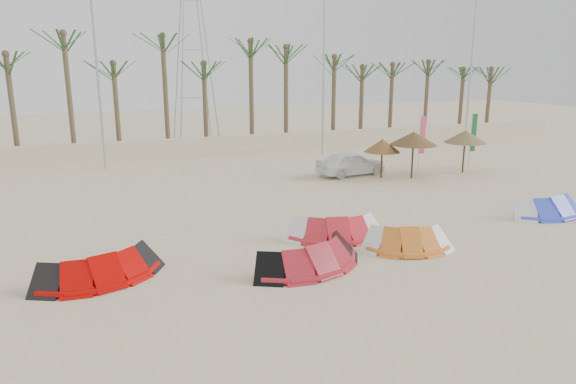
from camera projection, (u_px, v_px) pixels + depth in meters
name	position (u px, v px, depth m)	size (l,w,h in m)	color
ground	(368.00, 287.00, 14.07)	(120.00, 120.00, 0.00)	beige
boundary_wall	(200.00, 147.00, 33.80)	(60.00, 0.30, 1.30)	beige
palm_line	(201.00, 57.00, 34.00)	(52.00, 4.00, 7.70)	brown
lamp_b	(98.00, 68.00, 28.65)	(1.25, 0.14, 11.00)	#A5A8AD
lamp_c	(324.00, 67.00, 33.60)	(1.25, 0.14, 11.00)	#A5A8AD
lamp_d	(471.00, 67.00, 37.85)	(1.25, 0.14, 11.00)	#A5A8AD
pylon	(197.00, 144.00, 39.73)	(3.00, 3.00, 14.00)	#A5A8AD
kite_red_left	(99.00, 263.00, 14.65)	(3.88, 2.42, 0.90)	#AF0200
kite_red_mid	(305.00, 252.00, 15.50)	(3.98, 2.41, 0.90)	#A61B27
kite_red_right	(331.00, 225.00, 18.14)	(3.68, 2.22, 0.90)	red
kite_orange	(403.00, 236.00, 16.96)	(3.27, 2.27, 0.90)	orange
kite_blue	(543.00, 203.00, 21.00)	(3.74, 1.89, 0.90)	#384CEE
parasol_left	(414.00, 138.00, 27.08)	(2.50, 2.50, 2.50)	#4C331E
parasol_mid	(382.00, 146.00, 27.28)	(1.93, 1.93, 2.11)	#4C331E
parasol_right	(465.00, 137.00, 28.59)	(2.34, 2.34, 2.39)	#4C331E
flag_pink	(422.00, 137.00, 29.23)	(0.45, 0.09, 3.27)	#A5A8AD
flag_green	(473.00, 134.00, 29.82)	(0.45, 0.08, 3.37)	#A5A8AD
car	(351.00, 163.00, 28.23)	(1.58, 3.92, 1.33)	white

